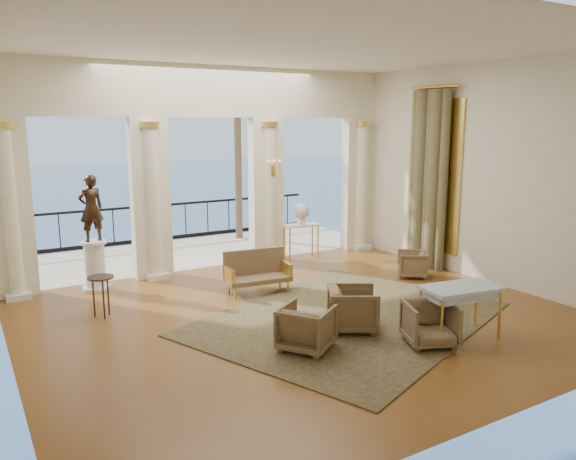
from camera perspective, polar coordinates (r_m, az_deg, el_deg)
floor at (r=9.78m, az=1.53°, el=-8.85°), size 9.00×9.00×0.00m
room_walls at (r=8.29m, az=5.81°, el=7.89°), size 9.00×9.00×9.00m
arcade at (r=12.61m, az=-7.82°, el=7.56°), size 9.00×0.56×4.50m
terrace at (r=14.82m, az=-10.57°, el=-2.31°), size 10.00×3.60×0.10m
balustrade at (r=16.21m, az=-12.61°, el=0.41°), size 9.00×0.06×1.03m
palm_tree at (r=15.97m, az=-5.22°, el=13.75°), size 2.00×2.00×4.50m
sea at (r=68.58m, az=-26.43°, el=2.08°), size 160.00×160.00×0.00m
curtain at (r=13.13m, az=14.00°, el=5.01°), size 0.33×1.40×4.09m
window_frame at (r=13.26m, az=14.60°, el=5.38°), size 0.04×1.60×3.40m
wall_sconce at (r=12.97m, az=-1.51°, el=6.18°), size 0.30×0.11×0.33m
rug at (r=9.75m, az=6.11°, el=-8.90°), size 6.08×5.45×0.02m
armchair_a at (r=9.14m, az=6.63°, el=-7.76°), size 1.00×1.02×0.78m
armchair_b at (r=8.77m, az=14.23°, el=-9.02°), size 0.92×0.90×0.74m
armchair_c at (r=12.42m, az=12.52°, el=-3.27°), size 0.82×0.83×0.62m
armchair_d at (r=8.35m, az=1.90°, el=-9.69°), size 0.96×0.98×0.74m
settee at (r=11.06m, az=-3.21°, el=-4.25°), size 1.32×0.69×0.84m
game_table at (r=9.10m, az=17.17°, el=-6.00°), size 1.28×0.83×0.82m
pedestal at (r=11.83m, az=-19.02°, el=-3.51°), size 0.54×0.54×0.99m
statue at (r=11.60m, az=-19.38°, el=2.09°), size 0.52×0.38×1.31m
console_table at (r=13.63m, az=1.37°, el=-0.02°), size 0.95×0.51×0.86m
urn at (r=13.55m, az=1.38°, el=1.80°), size 0.39×0.39×0.51m
side_table at (r=10.13m, az=-18.48°, el=-5.05°), size 0.44×0.44×0.72m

